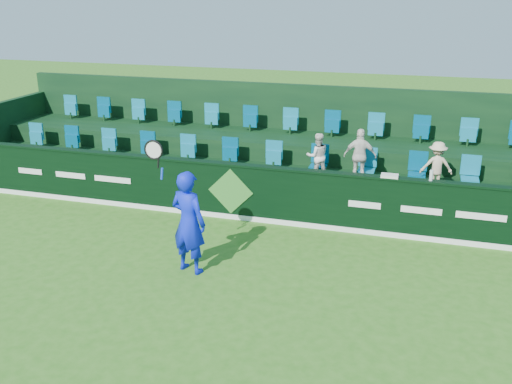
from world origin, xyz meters
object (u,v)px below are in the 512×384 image
(spectator_left, at_px, (317,156))
(spectator_middle, at_px, (360,156))
(tennis_player, at_px, (188,222))
(spectator_right, at_px, (437,166))
(drinks_bottle, at_px, (431,175))
(towel, at_px, (390,176))

(spectator_left, bearing_deg, spectator_middle, 155.88)
(tennis_player, height_order, spectator_middle, tennis_player)
(spectator_right, distance_m, drinks_bottle, 1.13)
(tennis_player, distance_m, spectator_right, 5.96)
(tennis_player, xyz_separation_m, drinks_bottle, (4.34, 2.82, 0.44))
(tennis_player, distance_m, spectator_left, 4.31)
(towel, bearing_deg, spectator_right, 49.08)
(spectator_left, distance_m, drinks_bottle, 2.86)
(spectator_right, height_order, drinks_bottle, spectator_right)
(tennis_player, height_order, spectator_right, tennis_player)
(drinks_bottle, bearing_deg, towel, 180.00)
(spectator_middle, distance_m, spectator_right, 1.74)
(tennis_player, xyz_separation_m, towel, (3.49, 2.82, 0.36))
(tennis_player, relative_size, spectator_right, 2.33)
(spectator_middle, xyz_separation_m, drinks_bottle, (1.62, -1.12, 0.01))
(tennis_player, relative_size, spectator_middle, 2.01)
(spectator_right, xyz_separation_m, drinks_bottle, (-0.12, -1.12, 0.10))
(spectator_left, bearing_deg, drinks_bottle, 132.82)
(towel, bearing_deg, spectator_left, 147.86)
(spectator_middle, bearing_deg, tennis_player, 52.79)
(spectator_left, xyz_separation_m, spectator_right, (2.75, 0.00, -0.00))
(spectator_left, relative_size, towel, 3.09)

